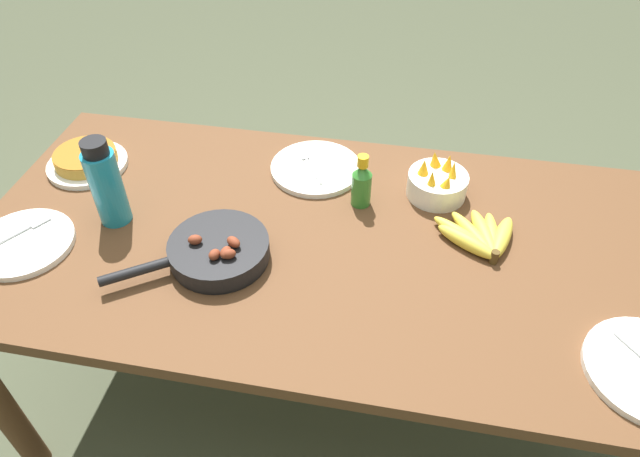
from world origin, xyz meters
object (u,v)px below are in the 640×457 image
object	(u,v)px
hot_sauce_bottle	(362,183)
skillet	(217,251)
fruit_bowl_mango	(437,183)
frittata_plate_center	(86,160)
water_bottle	(106,184)
banana_bunch	(480,237)
empty_plate_near_front	(23,243)
empty_plate_far_left	(316,168)

from	to	relation	value
hot_sauce_bottle	skillet	bearing A→B (deg)	-138.85
hot_sauce_bottle	fruit_bowl_mango	bearing A→B (deg)	20.85
fruit_bowl_mango	frittata_plate_center	bearing A→B (deg)	-176.69
frittata_plate_center	fruit_bowl_mango	world-z (taller)	fruit_bowl_mango
skillet	water_bottle	world-z (taller)	water_bottle
frittata_plate_center	fruit_bowl_mango	bearing A→B (deg)	3.31
banana_bunch	skillet	size ratio (longest dim) A/B	0.61
empty_plate_near_front	fruit_bowl_mango	xyz separation A→B (m)	(0.99, 0.39, 0.03)
water_bottle	banana_bunch	bearing A→B (deg)	4.98
fruit_bowl_mango	water_bottle	distance (m)	0.85
frittata_plate_center	empty_plate_near_front	xyz separation A→B (m)	(-0.00, -0.33, -0.01)
frittata_plate_center	hot_sauce_bottle	xyz separation A→B (m)	(0.79, -0.02, 0.04)
hot_sauce_bottle	water_bottle	bearing A→B (deg)	-163.82
frittata_plate_center	hot_sauce_bottle	size ratio (longest dim) A/B	1.47
skillet	empty_plate_far_left	xyz separation A→B (m)	(0.16, 0.39, -0.02)
frittata_plate_center	skillet	bearing A→B (deg)	-30.66
frittata_plate_center	water_bottle	distance (m)	0.28
banana_bunch	empty_plate_near_front	distance (m)	1.13
skillet	hot_sauce_bottle	xyz separation A→B (m)	(0.31, 0.27, 0.04)
skillet	banana_bunch	bearing A→B (deg)	161.26
skillet	water_bottle	xyz separation A→B (m)	(-0.30, 0.09, 0.09)
skillet	hot_sauce_bottle	bearing A→B (deg)	-173.17
banana_bunch	water_bottle	distance (m)	0.93
frittata_plate_center	fruit_bowl_mango	distance (m)	0.99
water_bottle	hot_sauce_bottle	world-z (taller)	water_bottle
banana_bunch	empty_plate_near_front	world-z (taller)	banana_bunch
empty_plate_near_front	hot_sauce_bottle	world-z (taller)	hot_sauce_bottle
fruit_bowl_mango	hot_sauce_bottle	world-z (taller)	hot_sauce_bottle
skillet	frittata_plate_center	size ratio (longest dim) A/B	1.58
empty_plate_near_front	fruit_bowl_mango	size ratio (longest dim) A/B	1.53
empty_plate_near_front	skillet	bearing A→B (deg)	5.18
empty_plate_far_left	banana_bunch	bearing A→B (deg)	-25.45
skillet	empty_plate_near_front	bearing A→B (deg)	-29.14
water_bottle	hot_sauce_bottle	bearing A→B (deg)	16.18
empty_plate_near_front	fruit_bowl_mango	world-z (taller)	fruit_bowl_mango
banana_bunch	skillet	world-z (taller)	skillet
water_bottle	empty_plate_near_front	bearing A→B (deg)	-143.11
empty_plate_far_left	skillet	bearing A→B (deg)	-112.90
frittata_plate_center	banana_bunch	bearing A→B (deg)	-5.93
banana_bunch	fruit_bowl_mango	bearing A→B (deg)	123.56
banana_bunch	frittata_plate_center	world-z (taller)	frittata_plate_center
empty_plate_far_left	hot_sauce_bottle	xyz separation A→B (m)	(0.14, -0.12, 0.06)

